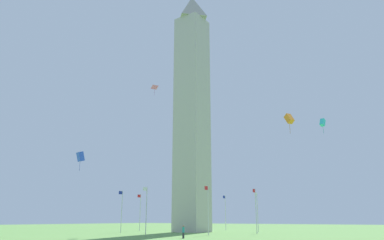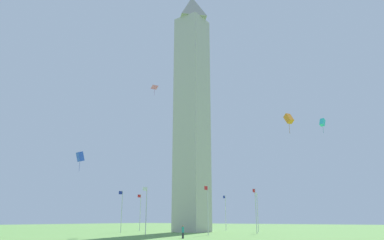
{
  "view_description": "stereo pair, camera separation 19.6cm",
  "coord_description": "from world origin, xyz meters",
  "px_view_note": "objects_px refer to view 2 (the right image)",
  "views": [
    {
      "loc": [
        64.04,
        43.16,
        2.63
      ],
      "look_at": [
        0.0,
        0.0,
        23.98
      ],
      "focal_mm": 33.57,
      "sensor_mm": 36.0,
      "label": 1
    },
    {
      "loc": [
        63.93,
        43.33,
        2.63
      ],
      "look_at": [
        0.0,
        0.0,
        23.98
      ],
      "focal_mm": 33.57,
      "sensor_mm": 36.0,
      "label": 2
    }
  ],
  "objects_px": {
    "flagpole_nw": "(122,209)",
    "kite_cyan_box": "(322,122)",
    "flagpole_sw": "(181,211)",
    "flagpole_ne": "(208,208)",
    "obelisk_monument": "(192,104)",
    "flagpole_s": "(225,211)",
    "flagpole_e": "(256,209)",
    "kite_pink_diamond": "(155,87)",
    "kite_orange_box": "(289,119)",
    "flagpole_w": "(140,211)",
    "flagpole_n": "(146,208)",
    "person_teal_shirt": "(183,232)",
    "kite_blue_box": "(80,157)",
    "flagpole_se": "(257,210)"
  },
  "relations": [
    {
      "from": "flagpole_w",
      "to": "kite_blue_box",
      "type": "distance_m",
      "value": 32.39
    },
    {
      "from": "flagpole_sw",
      "to": "kite_orange_box",
      "type": "relative_size",
      "value": 2.86
    },
    {
      "from": "flagpole_ne",
      "to": "flagpole_e",
      "type": "bearing_deg",
      "value": 157.5
    },
    {
      "from": "flagpole_ne",
      "to": "person_teal_shirt",
      "type": "height_order",
      "value": "flagpole_ne"
    },
    {
      "from": "obelisk_monument",
      "to": "kite_pink_diamond",
      "type": "bearing_deg",
      "value": -27.07
    },
    {
      "from": "flagpole_ne",
      "to": "flagpole_sw",
      "type": "height_order",
      "value": "same"
    },
    {
      "from": "flagpole_sw",
      "to": "flagpole_ne",
      "type": "bearing_deg",
      "value": 45.0
    },
    {
      "from": "flagpole_e",
      "to": "flagpole_w",
      "type": "distance_m",
      "value": 28.91
    },
    {
      "from": "flagpole_sw",
      "to": "flagpole_w",
      "type": "bearing_deg",
      "value": -22.5
    },
    {
      "from": "flagpole_e",
      "to": "flagpole_nw",
      "type": "xyz_separation_m",
      "value": [
        10.22,
        -24.67,
        0.0
      ]
    },
    {
      "from": "obelisk_monument",
      "to": "flagpole_s",
      "type": "distance_m",
      "value": 27.33
    },
    {
      "from": "kite_orange_box",
      "to": "person_teal_shirt",
      "type": "bearing_deg",
      "value": -73.54
    },
    {
      "from": "flagpole_ne",
      "to": "flagpole_se",
      "type": "distance_m",
      "value": 20.44
    },
    {
      "from": "flagpole_sw",
      "to": "kite_cyan_box",
      "type": "bearing_deg",
      "value": 72.03
    },
    {
      "from": "flagpole_n",
      "to": "flagpole_w",
      "type": "bearing_deg",
      "value": -135.0
    },
    {
      "from": "flagpole_s",
      "to": "kite_cyan_box",
      "type": "height_order",
      "value": "kite_cyan_box"
    },
    {
      "from": "person_teal_shirt",
      "to": "flagpole_e",
      "type": "bearing_deg",
      "value": -64.33
    },
    {
      "from": "flagpole_n",
      "to": "kite_orange_box",
      "type": "distance_m",
      "value": 30.0
    },
    {
      "from": "flagpole_sw",
      "to": "flagpole_nw",
      "type": "relative_size",
      "value": 1.0
    },
    {
      "from": "obelisk_monument",
      "to": "flagpole_w",
      "type": "xyz_separation_m",
      "value": [
        0.06,
        -14.45,
        -23.23
      ]
    },
    {
      "from": "flagpole_se",
      "to": "person_teal_shirt",
      "type": "distance_m",
      "value": 31.64
    },
    {
      "from": "kite_cyan_box",
      "to": "kite_blue_box",
      "type": "relative_size",
      "value": 0.87
    },
    {
      "from": "obelisk_monument",
      "to": "flagpole_e",
      "type": "xyz_separation_m",
      "value": [
        0.06,
        14.45,
        -23.23
      ]
    },
    {
      "from": "flagpole_ne",
      "to": "kite_blue_box",
      "type": "bearing_deg",
      "value": -31.74
    },
    {
      "from": "flagpole_n",
      "to": "person_teal_shirt",
      "type": "height_order",
      "value": "flagpole_n"
    },
    {
      "from": "flagpole_ne",
      "to": "kite_blue_box",
      "type": "xyz_separation_m",
      "value": [
        18.41,
        -11.39,
        7.29
      ]
    },
    {
      "from": "flagpole_se",
      "to": "flagpole_w",
      "type": "distance_m",
      "value": 26.71
    },
    {
      "from": "flagpole_w",
      "to": "kite_cyan_box",
      "type": "height_order",
      "value": "kite_cyan_box"
    },
    {
      "from": "flagpole_w",
      "to": "kite_orange_box",
      "type": "height_order",
      "value": "kite_orange_box"
    },
    {
      "from": "flagpole_e",
      "to": "flagpole_n",
      "type": "bearing_deg",
      "value": -45.0
    },
    {
      "from": "flagpole_e",
      "to": "flagpole_nw",
      "type": "relative_size",
      "value": 1.0
    },
    {
      "from": "flagpole_e",
      "to": "flagpole_sw",
      "type": "relative_size",
      "value": 1.0
    },
    {
      "from": "person_teal_shirt",
      "to": "kite_orange_box",
      "type": "xyz_separation_m",
      "value": [
        -4.37,
        14.78,
        15.15
      ]
    },
    {
      "from": "flagpole_nw",
      "to": "kite_cyan_box",
      "type": "xyz_separation_m",
      "value": [
        -7.84,
        38.83,
        14.06
      ]
    },
    {
      "from": "flagpole_w",
      "to": "person_teal_shirt",
      "type": "distance_m",
      "value": 34.67
    },
    {
      "from": "person_teal_shirt",
      "to": "kite_blue_box",
      "type": "distance_m",
      "value": 19.25
    },
    {
      "from": "flagpole_e",
      "to": "person_teal_shirt",
      "type": "xyz_separation_m",
      "value": [
        21.11,
        -1.64,
        -3.61
      ]
    },
    {
      "from": "flagpole_n",
      "to": "kite_pink_diamond",
      "type": "height_order",
      "value": "kite_pink_diamond"
    },
    {
      "from": "person_teal_shirt",
      "to": "kite_orange_box",
      "type": "bearing_deg",
      "value": -133.42
    },
    {
      "from": "flagpole_sw",
      "to": "kite_cyan_box",
      "type": "relative_size",
      "value": 3.14
    },
    {
      "from": "kite_pink_diamond",
      "to": "flagpole_sw",
      "type": "bearing_deg",
      "value": -161.9
    },
    {
      "from": "flagpole_e",
      "to": "kite_pink_diamond",
      "type": "height_order",
      "value": "kite_pink_diamond"
    },
    {
      "from": "flagpole_se",
      "to": "flagpole_s",
      "type": "height_order",
      "value": "same"
    },
    {
      "from": "flagpole_e",
      "to": "flagpole_nw",
      "type": "distance_m",
      "value": 26.71
    },
    {
      "from": "flagpole_e",
      "to": "flagpole_s",
      "type": "relative_size",
      "value": 1.0
    },
    {
      "from": "flagpole_sw",
      "to": "kite_orange_box",
      "type": "xyz_separation_m",
      "value": [
        26.96,
        37.81,
        11.54
      ]
    },
    {
      "from": "flagpole_s",
      "to": "flagpole_nw",
      "type": "height_order",
      "value": "same"
    },
    {
      "from": "flagpole_w",
      "to": "kite_orange_box",
      "type": "relative_size",
      "value": 2.86
    },
    {
      "from": "flagpole_sw",
      "to": "kite_pink_diamond",
      "type": "bearing_deg",
      "value": 18.1
    },
    {
      "from": "flagpole_w",
      "to": "kite_cyan_box",
      "type": "relative_size",
      "value": 3.14
    }
  ]
}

